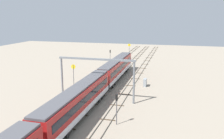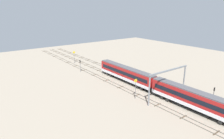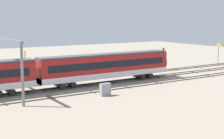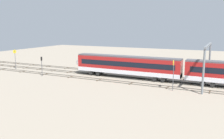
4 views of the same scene
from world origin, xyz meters
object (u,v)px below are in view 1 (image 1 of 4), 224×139
(overhead_gantry, at_px, (96,70))
(speed_sign_mid_trackside, at_px, (129,48))
(signal_light_trackside_approach, at_px, (117,105))
(signal_light_trackside_departure, at_px, (110,55))
(train, at_px, (80,100))
(speed_sign_near_foreground, at_px, (73,73))
(relay_cabinet, at_px, (145,83))

(overhead_gantry, height_order, speed_sign_mid_trackside, overhead_gantry)
(overhead_gantry, bearing_deg, signal_light_trackside_approach, -146.34)
(overhead_gantry, xyz_separation_m, signal_light_trackside_departure, (35.24, 7.00, -2.92))
(train, height_order, speed_sign_mid_trackside, speed_sign_mid_trackside)
(speed_sign_near_foreground, distance_m, relay_cabinet, 16.10)
(train, bearing_deg, signal_light_trackside_approach, -104.44)
(speed_sign_near_foreground, xyz_separation_m, signal_light_trackside_approach, (-14.16, -12.93, -0.62))
(signal_light_trackside_approach, distance_m, relay_cabinet, 20.81)
(signal_light_trackside_approach, bearing_deg, relay_cabinet, -4.28)
(relay_cabinet, bearing_deg, speed_sign_mid_trackside, 16.29)
(speed_sign_mid_trackside, bearing_deg, speed_sign_near_foreground, 174.98)
(overhead_gantry, xyz_separation_m, relay_cabinet, (11.48, -7.64, -5.01))
(speed_sign_near_foreground, bearing_deg, overhead_gantry, -126.21)
(overhead_gantry, distance_m, speed_sign_mid_trackside, 48.23)
(signal_light_trackside_approach, xyz_separation_m, relay_cabinet, (20.64, -1.54, -2.15))
(train, relative_size, speed_sign_mid_trackside, 14.21)
(speed_sign_near_foreground, xyz_separation_m, relay_cabinet, (6.48, -14.47, -2.76))
(train, bearing_deg, speed_sign_near_foreground, 27.73)
(speed_sign_near_foreground, bearing_deg, train, -152.27)
(overhead_gantry, relative_size, speed_sign_near_foreground, 2.63)
(relay_cabinet, bearing_deg, signal_light_trackside_departure, 31.65)
(signal_light_trackside_approach, bearing_deg, train, 75.56)
(signal_light_trackside_approach, bearing_deg, signal_light_trackside_departure, 16.44)
(signal_light_trackside_approach, relative_size, signal_light_trackside_departure, 1.02)
(relay_cabinet, bearing_deg, speed_sign_near_foreground, 114.11)
(speed_sign_near_foreground, distance_m, signal_light_trackside_approach, 19.18)
(signal_light_trackside_departure, relative_size, relay_cabinet, 2.57)
(overhead_gantry, bearing_deg, train, 178.07)
(overhead_gantry, xyz_separation_m, signal_light_trackside_approach, (-9.15, -6.09, -2.86))
(relay_cabinet, bearing_deg, signal_light_trackside_approach, 175.72)
(train, height_order, relay_cabinet, train)
(speed_sign_mid_trackside, relative_size, relay_cabinet, 3.01)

